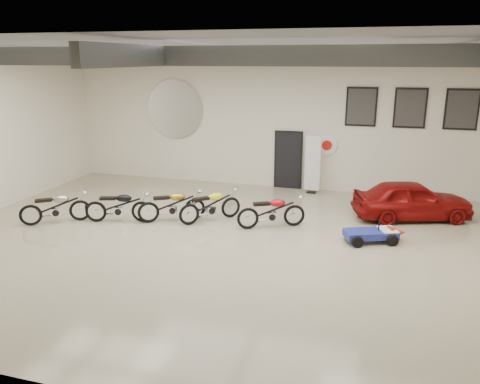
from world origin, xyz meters
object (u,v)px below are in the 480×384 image
(motorcycle_silver, at_px, (55,207))
(motorcycle_yellow, at_px, (210,205))
(go_kart, at_px, (376,231))
(banner_stand, at_px, (312,166))
(motorcycle_gold, at_px, (172,204))
(vintage_car, at_px, (412,200))
(motorcycle_red, at_px, (271,211))
(motorcycle_black, at_px, (119,205))

(motorcycle_silver, relative_size, motorcycle_yellow, 1.00)
(motorcycle_silver, distance_m, go_kart, 9.19)
(banner_stand, height_order, go_kart, banner_stand)
(banner_stand, bearing_deg, go_kart, -59.70)
(motorcycle_silver, bearing_deg, motorcycle_gold, -15.87)
(motorcycle_gold, xyz_separation_m, motorcycle_yellow, (1.12, 0.30, -0.00))
(motorcycle_silver, relative_size, vintage_car, 0.56)
(motorcycle_silver, bearing_deg, go_kart, -28.62)
(banner_stand, bearing_deg, motorcycle_silver, -140.04)
(motorcycle_yellow, bearing_deg, motorcycle_gold, 149.79)
(motorcycle_silver, distance_m, motorcycle_red, 6.36)
(motorcycle_red, bearing_deg, motorcycle_gold, 157.70)
(go_kart, bearing_deg, motorcycle_yellow, 153.01)
(motorcycle_black, height_order, vintage_car, vintage_car)
(banner_stand, bearing_deg, motorcycle_yellow, -120.74)
(motorcycle_black, bearing_deg, banner_stand, 26.48)
(motorcycle_silver, height_order, vintage_car, vintage_car)
(vintage_car, bearing_deg, motorcycle_silver, 90.11)
(motorcycle_red, bearing_deg, vintage_car, -0.66)
(banner_stand, xyz_separation_m, vintage_car, (3.29, -1.99, -0.41))
(motorcycle_yellow, bearing_deg, vintage_car, -26.98)
(banner_stand, relative_size, motorcycle_black, 1.02)
(banner_stand, height_order, motorcycle_yellow, banner_stand)
(motorcycle_gold, distance_m, go_kart, 5.91)
(banner_stand, xyz_separation_m, motorcycle_black, (-5.10, -4.71, -0.49))
(motorcycle_black, xyz_separation_m, motorcycle_red, (4.47, 0.78, -0.00))
(motorcycle_gold, bearing_deg, motorcycle_yellow, -15.75)
(motorcycle_yellow, height_order, go_kart, motorcycle_yellow)
(motorcycle_gold, xyz_separation_m, go_kart, (5.90, -0.06, -0.21))
(banner_stand, xyz_separation_m, motorcycle_yellow, (-2.51, -3.89, -0.49))
(motorcycle_gold, distance_m, motorcycle_red, 3.00)
(motorcycle_gold, relative_size, motorcycle_yellow, 1.00)
(motorcycle_silver, xyz_separation_m, motorcycle_gold, (3.22, 1.14, 0.00))
(motorcycle_silver, relative_size, go_kart, 1.16)
(motorcycle_black, distance_m, motorcycle_red, 4.54)
(banner_stand, height_order, motorcycle_red, banner_stand)
(motorcycle_gold, bearing_deg, motorcycle_silver, 168.84)
(banner_stand, distance_m, motorcycle_black, 6.96)
(motorcycle_silver, distance_m, vintage_car, 10.67)
(motorcycle_red, relative_size, go_kart, 1.17)
(motorcycle_silver, xyz_separation_m, go_kart, (9.12, 1.08, -0.20))
(motorcycle_gold, bearing_deg, go_kart, -31.25)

